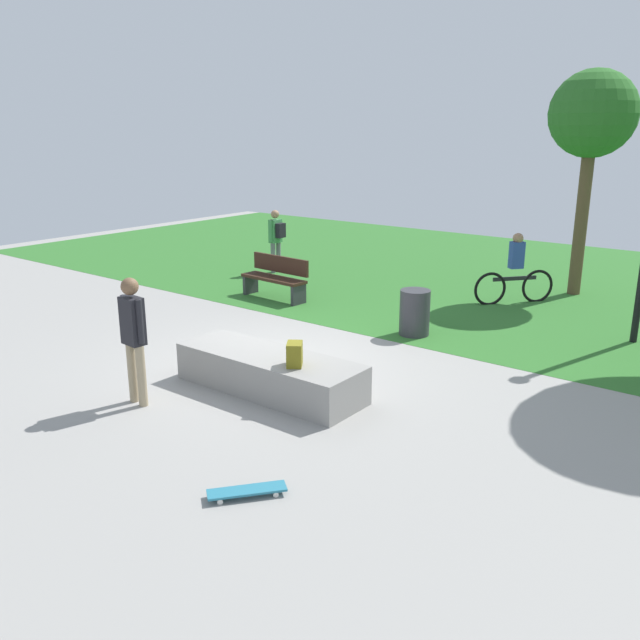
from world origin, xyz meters
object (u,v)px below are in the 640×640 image
object	(u,v)px
trash_bin	(415,312)
cyclist_on_bicycle	(515,274)
park_bench_far_left	(276,277)
skater_performing_trick	(133,331)
concrete_ledge	(270,373)
pedestrian_with_backpack	(276,236)
skateboard_by_ledge	(247,491)
backpack_on_ledge	(295,354)
tree_leaning_ash	(593,118)

from	to	relation	value
trash_bin	cyclist_on_bicycle	xyz separation A→B (m)	(0.53, 3.25, 0.22)
park_bench_far_left	cyclist_on_bicycle	bearing A→B (deg)	33.25
skater_performing_trick	park_bench_far_left	distance (m)	5.95
cyclist_on_bicycle	trash_bin	bearing A→B (deg)	-99.33
skater_performing_trick	trash_bin	distance (m)	5.20
concrete_ledge	trash_bin	xyz separation A→B (m)	(0.28, 3.56, 0.14)
trash_bin	pedestrian_with_backpack	xyz separation A→B (m)	(-5.47, 2.49, 0.54)
skater_performing_trick	skateboard_by_ledge	world-z (taller)	skater_performing_trick
park_bench_far_left	pedestrian_with_backpack	world-z (taller)	pedestrian_with_backpack
park_bench_far_left	concrete_ledge	bearing A→B (deg)	-49.57
concrete_ledge	trash_bin	distance (m)	3.57
skater_performing_trick	cyclist_on_bicycle	xyz separation A→B (m)	(1.91, 8.23, -0.39)
park_bench_far_left	pedestrian_with_backpack	xyz separation A→B (m)	(-1.76, 2.02, 0.47)
park_bench_far_left	trash_bin	world-z (taller)	park_bench_far_left
skater_performing_trick	park_bench_far_left	xyz separation A→B (m)	(-2.33, 5.45, -0.54)
concrete_ledge	pedestrian_with_backpack	bearing A→B (deg)	130.64
pedestrian_with_backpack	park_bench_far_left	bearing A→B (deg)	-48.95
backpack_on_ledge	skateboard_by_ledge	distance (m)	2.47
backpack_on_ledge	tree_leaning_ash	world-z (taller)	tree_leaning_ash
pedestrian_with_backpack	cyclist_on_bicycle	bearing A→B (deg)	7.21
park_bench_far_left	cyclist_on_bicycle	distance (m)	5.08
concrete_ledge	skateboard_by_ledge	distance (m)	2.81
park_bench_far_left	skateboard_by_ledge	bearing A→B (deg)	-50.69
skater_performing_trick	pedestrian_with_backpack	bearing A→B (deg)	118.72
tree_leaning_ash	trash_bin	distance (m)	6.05
trash_bin	pedestrian_with_backpack	world-z (taller)	pedestrian_with_backpack
concrete_ledge	pedestrian_with_backpack	xyz separation A→B (m)	(-5.19, 6.05, 0.68)
tree_leaning_ash	trash_bin	world-z (taller)	tree_leaning_ash
backpack_on_ledge	skater_performing_trick	distance (m)	2.14
backpack_on_ledge	skateboard_by_ledge	bearing A→B (deg)	172.89
pedestrian_with_backpack	tree_leaning_ash	bearing A→B (deg)	19.29
park_bench_far_left	cyclist_on_bicycle	world-z (taller)	cyclist_on_bicycle
skater_performing_trick	pedestrian_with_backpack	distance (m)	8.52
concrete_ledge	park_bench_far_left	size ratio (longest dim) A/B	1.73
pedestrian_with_backpack	cyclist_on_bicycle	world-z (taller)	pedestrian_with_backpack
tree_leaning_ash	trash_bin	xyz separation A→B (m)	(-1.29, -4.86, -3.36)
backpack_on_ledge	pedestrian_with_backpack	bearing A→B (deg)	7.82
park_bench_far_left	tree_leaning_ash	world-z (taller)	tree_leaning_ash
skateboard_by_ledge	trash_bin	size ratio (longest dim) A/B	0.91
skateboard_by_ledge	pedestrian_with_backpack	size ratio (longest dim) A/B	0.47
cyclist_on_bicycle	pedestrian_with_backpack	bearing A→B (deg)	-172.79
concrete_ledge	skateboard_by_ledge	xyz separation A→B (m)	(1.70, -2.24, -0.21)
trash_bin	cyclist_on_bicycle	size ratio (longest dim) A/B	0.54
backpack_on_ledge	cyclist_on_bicycle	size ratio (longest dim) A/B	0.21
skateboard_by_ledge	cyclist_on_bicycle	distance (m)	9.10
tree_leaning_ash	trash_bin	size ratio (longest dim) A/B	5.79
park_bench_far_left	tree_leaning_ash	size ratio (longest dim) A/B	0.34
concrete_ledge	skater_performing_trick	world-z (taller)	skater_performing_trick
concrete_ledge	skateboard_by_ledge	world-z (taller)	concrete_ledge
backpack_on_ledge	pedestrian_with_backpack	size ratio (longest dim) A/B	0.20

